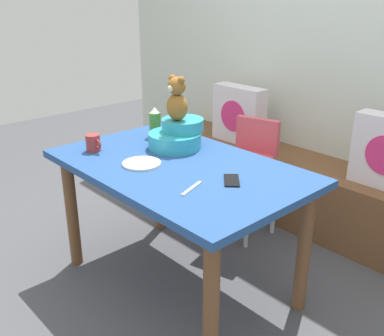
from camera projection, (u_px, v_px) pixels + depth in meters
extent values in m
plane|color=#4C4C51|center=(179.00, 283.00, 2.57)|extent=(8.00, 8.00, 0.00)
cube|color=silver|center=(338.00, 35.00, 3.00)|extent=(4.40, 0.10, 2.60)
cube|color=brown|center=(301.00, 190.00, 3.23)|extent=(2.60, 0.44, 0.46)
cube|color=silver|center=(239.00, 114.00, 3.46)|extent=(0.44, 0.14, 0.44)
cylinder|color=#E02D72|center=(233.00, 116.00, 3.41)|extent=(0.24, 0.01, 0.24)
cube|color=#264C8C|center=(178.00, 167.00, 2.31)|extent=(1.35, 0.84, 0.04)
cylinder|color=brown|center=(72.00, 212.00, 2.64)|extent=(0.07, 0.07, 0.70)
cylinder|color=brown|center=(211.00, 309.00, 1.83)|extent=(0.07, 0.07, 0.70)
cylinder|color=brown|center=(159.00, 182.00, 3.06)|extent=(0.07, 0.07, 0.70)
cylinder|color=brown|center=(304.00, 250.00, 2.25)|extent=(0.07, 0.07, 0.70)
cylinder|color=#D84C59|center=(247.00, 164.00, 2.93)|extent=(0.34, 0.34, 0.10)
cube|color=#D84C59|center=(258.00, 136.00, 2.98)|extent=(0.30, 0.12, 0.24)
cube|color=white|center=(235.00, 163.00, 2.77)|extent=(0.34, 0.27, 0.02)
cylinder|color=silver|center=(216.00, 202.00, 3.05)|extent=(0.03, 0.03, 0.46)
cylinder|color=silver|center=(247.00, 216.00, 2.85)|extent=(0.03, 0.03, 0.46)
cylinder|color=silver|center=(243.00, 190.00, 3.22)|extent=(0.03, 0.03, 0.46)
cylinder|color=silver|center=(274.00, 203.00, 3.03)|extent=(0.03, 0.03, 0.46)
cylinder|color=teal|center=(175.00, 140.00, 2.52)|extent=(0.30, 0.30, 0.09)
cylinder|color=teal|center=(183.00, 125.00, 2.53)|extent=(0.24, 0.24, 0.07)
ellipsoid|color=#945F25|center=(177.00, 107.00, 2.46)|extent=(0.13, 0.11, 0.15)
sphere|color=#945F25|center=(177.00, 86.00, 2.42)|extent=(0.10, 0.10, 0.10)
sphere|color=beige|center=(171.00, 88.00, 2.40)|extent=(0.04, 0.04, 0.04)
sphere|color=#945F25|center=(172.00, 78.00, 2.43)|extent=(0.04, 0.04, 0.04)
sphere|color=#945F25|center=(181.00, 80.00, 2.38)|extent=(0.04, 0.04, 0.04)
cylinder|color=#4C8C33|center=(155.00, 125.00, 2.71)|extent=(0.07, 0.07, 0.15)
cone|color=white|center=(155.00, 110.00, 2.68)|extent=(0.06, 0.06, 0.03)
cylinder|color=#9E332D|center=(93.00, 143.00, 2.47)|extent=(0.08, 0.08, 0.09)
torus|color=#9E332D|center=(98.00, 144.00, 2.43)|extent=(0.06, 0.01, 0.06)
cylinder|color=white|center=(142.00, 164.00, 2.29)|extent=(0.20, 0.20, 0.01)
cube|color=black|center=(232.00, 180.00, 2.09)|extent=(0.15, 0.15, 0.01)
cube|color=silver|center=(192.00, 188.00, 2.01)|extent=(0.07, 0.17, 0.01)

